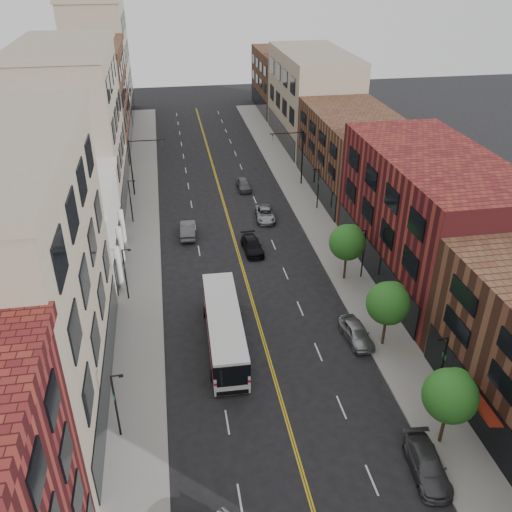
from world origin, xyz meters
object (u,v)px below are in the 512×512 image
car_parked_mid (427,465)px  car_parked_far (356,333)px  car_lane_behind (188,230)px  car_lane_c (244,184)px  city_bus (224,326)px  car_lane_a (252,246)px  car_lane_b (265,214)px

car_parked_mid → car_parked_far: (0.00, 12.99, 0.06)m
car_lane_behind → car_lane_c: bearing=-120.9°
car_lane_behind → car_lane_c: 14.49m
car_parked_far → city_bus: bearing=168.8°
car_parked_mid → car_lane_a: 29.62m
car_lane_a → car_lane_b: (2.78, 7.40, -0.01)m
car_lane_a → car_lane_b: size_ratio=0.97×
city_bus → car_lane_c: 32.11m
car_lane_a → car_lane_b: 7.90m
city_bus → car_lane_a: city_bus is taller
car_parked_mid → car_lane_c: (-4.27, 45.72, -0.00)m
car_lane_behind → car_lane_b: 9.60m
city_bus → car_lane_a: bearing=73.9°
car_parked_far → car_lane_behind: 24.07m
city_bus → car_lane_b: bearing=72.8°
city_bus → car_lane_behind: bearing=96.6°
city_bus → car_parked_mid: city_bus is taller
car_parked_far → car_lane_a: car_parked_far is taller
car_parked_mid → car_lane_behind: bearing=115.5°
car_parked_far → car_lane_c: 33.00m
car_lane_a → car_lane_c: 16.78m
car_parked_far → car_lane_behind: (-12.32, 20.68, 0.01)m
car_lane_b → car_lane_c: size_ratio=1.16×
car_parked_far → car_lane_behind: car_lane_behind is taller
car_parked_far → car_lane_b: (-3.12, 23.43, -0.10)m
car_lane_a → car_lane_c: (1.63, 16.70, 0.03)m
car_parked_mid → car_lane_a: (-5.90, 29.02, -0.03)m
car_lane_behind → city_bus: bearing=98.0°
city_bus → car_parked_far: (10.58, -1.27, -1.04)m
car_parked_far → car_lane_b: 23.64m
car_lane_a → car_lane_c: car_lane_c is taller
city_bus → car_parked_mid: 17.79m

